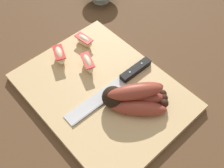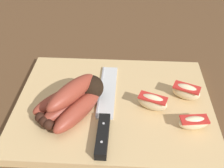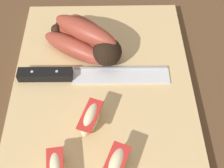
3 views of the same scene
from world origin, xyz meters
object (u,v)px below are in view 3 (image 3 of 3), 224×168
banana_bunch (87,40)px  apple_wedge_far (56,167)px  chefs_knife (72,74)px  apple_wedge_middle (116,164)px  apple_wedge_near (92,118)px

banana_bunch → apple_wedge_far: size_ratio=2.64×
chefs_knife → apple_wedge_middle: size_ratio=4.16×
apple_wedge_near → apple_wedge_middle: bearing=-154.6°
apple_wedge_near → apple_wedge_far: bearing=146.2°
banana_bunch → apple_wedge_near: (-0.17, -0.01, -0.01)m
apple_wedge_middle → apple_wedge_far: apple_wedge_middle is taller
chefs_knife → apple_wedge_near: (-0.10, -0.04, 0.01)m
apple_wedge_middle → apple_wedge_far: bearing=91.3°
apple_wedge_far → apple_wedge_middle: bearing=-88.7°
chefs_knife → apple_wedge_middle: 0.19m
apple_wedge_near → apple_wedge_far: (-0.08, 0.05, -0.00)m
chefs_knife → apple_wedge_middle: apple_wedge_middle is taller
apple_wedge_middle → apple_wedge_far: size_ratio=1.09×
banana_bunch → chefs_knife: (-0.06, 0.03, -0.02)m
banana_bunch → apple_wedge_middle: banana_bunch is taller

